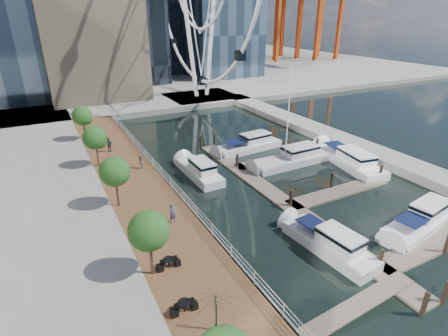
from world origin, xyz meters
name	(u,v)px	position (x,y,z in m)	size (l,w,h in m)	color
ground	(326,267)	(0.00, 0.00, 0.00)	(520.00, 520.00, 0.00)	black
boardwalk	(143,199)	(-9.00, 15.00, 0.50)	(6.00, 60.00, 1.00)	brown
seawall	(173,192)	(-6.00, 15.00, 0.50)	(0.25, 60.00, 1.00)	#595954
land_far	(93,71)	(0.00, 102.00, 0.50)	(200.00, 114.00, 1.00)	gray
breakwater	(334,138)	(20.00, 20.00, 0.50)	(4.00, 60.00, 1.00)	gray
pier	(202,98)	(14.00, 52.00, 0.50)	(14.00, 12.00, 1.00)	gray
railing	(171,183)	(-6.10, 15.00, 1.52)	(0.10, 60.00, 1.05)	white
floating_docks	(317,183)	(7.97, 9.98, 0.49)	(16.00, 34.00, 2.60)	#6D6051
port_cranes	(288,3)	(67.67, 95.67, 20.00)	(40.00, 52.00, 38.00)	#D84C14
street_trees	(114,172)	(-11.40, 14.00, 4.29)	(2.60, 42.60, 4.60)	#3F2B1C
cafe_tables	(205,330)	(-10.40, -2.00, 1.37)	(2.50, 13.70, 0.74)	black
yacht_foreground	(420,228)	(10.59, 0.09, 0.00)	(2.53, 9.44, 2.15)	white
pedestrian_near	(173,213)	(-8.10, 9.14, 1.88)	(0.64, 0.42, 1.76)	#484C60
pedestrian_mid	(141,162)	(-7.44, 21.01, 1.78)	(0.76, 0.59, 1.56)	#85695C
pedestrian_far	(109,145)	(-9.40, 27.88, 1.93)	(1.09, 0.45, 1.85)	#384046
moored_yachts	(297,172)	(8.57, 14.02, 0.00)	(21.00, 34.61, 11.50)	silver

